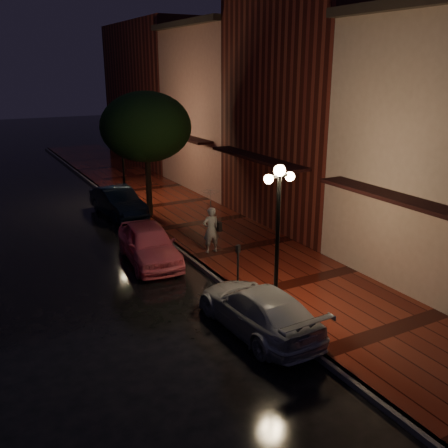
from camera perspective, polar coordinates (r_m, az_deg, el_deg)
ground at (r=18.82m, az=-3.69°, el=-4.22°), size 120.00×120.00×0.00m
sidewalk at (r=19.78m, az=2.23°, el=-2.86°), size 4.50×60.00×0.15m
curb at (r=18.79m, az=-3.69°, el=-4.01°), size 0.25×60.00×0.15m
storefront_mid at (r=22.95m, az=10.27°, el=13.61°), size 5.00×8.00×11.00m
storefront_far at (r=29.67m, az=0.27°, el=12.78°), size 5.00×8.00×9.00m
storefront_extra at (r=38.68m, az=-7.16°, el=14.51°), size 5.00×12.00×10.00m
streetlamp_near at (r=14.00m, az=6.15°, el=-0.73°), size 0.96×0.36×4.31m
streetlamp_far at (r=26.39m, az=-11.51°, el=7.68°), size 0.96×0.36×4.31m
street_tree at (r=23.42m, az=-8.87°, el=10.67°), size 4.16×4.16×5.80m
pink_car at (r=18.63m, az=-8.56°, el=-2.23°), size 2.14×4.42×1.46m
navy_car at (r=24.77m, az=-12.01°, el=2.47°), size 1.82×4.29×1.38m
silver_car at (r=13.85m, az=3.91°, el=-9.68°), size 1.95×4.49×1.29m
woman_with_umbrella at (r=18.73m, az=-1.51°, el=1.53°), size 1.04×1.06×2.50m
parking_meter at (r=15.89m, az=1.60°, el=-4.38°), size 0.16×0.14×1.46m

